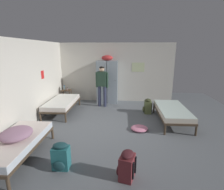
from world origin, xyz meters
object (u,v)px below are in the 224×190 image
(shelf_unit, at_px, (67,95))
(bedding_heap, at_px, (16,134))
(locker_bank, at_px, (107,81))
(backpack_olive, at_px, (147,106))
(backpack_teal, at_px, (61,157))
(person_traveler, at_px, (102,83))
(bed_left_rear, at_px, (62,103))
(lotion_bottle, at_px, (67,89))
(water_bottle, at_px, (64,88))
(clothes_pile_pink, at_px, (139,128))
(bed_right, at_px, (172,111))
(bed_left_front, at_px, (15,143))
(backpack_maroon, at_px, (127,166))

(shelf_unit, xyz_separation_m, bedding_heap, (0.31, -4.24, 0.26))
(locker_bank, height_order, backpack_olive, locker_bank)
(locker_bank, bearing_deg, backpack_teal, -96.28)
(person_traveler, relative_size, backpack_olive, 3.02)
(bed_left_rear, distance_m, lotion_bottle, 1.30)
(bedding_heap, bearing_deg, locker_bank, 70.84)
(water_bottle, bearing_deg, person_traveler, -15.56)
(clothes_pile_pink, bearing_deg, bed_left_rear, 154.17)
(shelf_unit, xyz_separation_m, bed_right, (4.11, -1.97, 0.04))
(water_bottle, distance_m, backpack_teal, 4.72)
(bed_right, xyz_separation_m, bed_left_rear, (-3.86, 0.67, 0.00))
(backpack_teal, bearing_deg, backpack_olive, 57.45)
(locker_bank, distance_m, bed_right, 3.15)
(shelf_unit, xyz_separation_m, bed_left_rear, (0.25, -1.30, 0.04))
(locker_bank, height_order, lotion_bottle, locker_bank)
(bed_right, xyz_separation_m, water_bottle, (-4.19, 1.99, 0.28))
(bed_right, bearing_deg, bed_left_front, -149.68)
(water_bottle, bearing_deg, backpack_teal, -72.71)
(bedding_heap, bearing_deg, clothes_pile_pink, 30.57)
(bed_left_rear, xyz_separation_m, backpack_olive, (3.18, 0.13, -0.12))
(locker_bank, relative_size, shelf_unit, 3.63)
(shelf_unit, distance_m, bed_right, 4.56)
(water_bottle, bearing_deg, clothes_pile_pink, -40.65)
(backpack_maroon, relative_size, backpack_teal, 1.00)
(bedding_heap, height_order, clothes_pile_pink, bedding_heap)
(bedding_heap, bearing_deg, bed_left_front, 169.30)
(lotion_bottle, height_order, backpack_maroon, lotion_bottle)
(person_traveler, bearing_deg, lotion_bottle, 165.06)
(bed_right, height_order, backpack_teal, backpack_teal)
(bed_right, xyz_separation_m, backpack_teal, (-2.79, -2.51, -0.12))
(clothes_pile_pink, bearing_deg, lotion_bottle, 138.59)
(person_traveler, relative_size, water_bottle, 8.40)
(bedding_heap, distance_m, lotion_bottle, 4.20)
(shelf_unit, distance_m, backpack_olive, 3.62)
(bedding_heap, bearing_deg, water_bottle, 95.26)
(bed_left_rear, height_order, bedding_heap, bedding_heap)
(bed_right, bearing_deg, bedding_heap, -149.15)
(shelf_unit, distance_m, bed_left_rear, 1.32)
(water_bottle, relative_size, lotion_bottle, 1.45)
(bedding_heap, bearing_deg, bed_left_rear, 91.21)
(backpack_olive, relative_size, backpack_maroon, 1.00)
(bed_right, bearing_deg, backpack_teal, -138.07)
(bed_right, relative_size, backpack_teal, 3.45)
(bed_right, distance_m, clothes_pile_pink, 1.33)
(bed_left_front, bearing_deg, shelf_unit, 93.39)
(lotion_bottle, bearing_deg, clothes_pile_pink, -41.41)
(locker_bank, height_order, backpack_teal, locker_bank)
(water_bottle, bearing_deg, lotion_bottle, -21.80)
(bed_left_rear, bearing_deg, clothes_pile_pink, -25.83)
(backpack_maroon, bearing_deg, clothes_pile_pink, 78.53)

